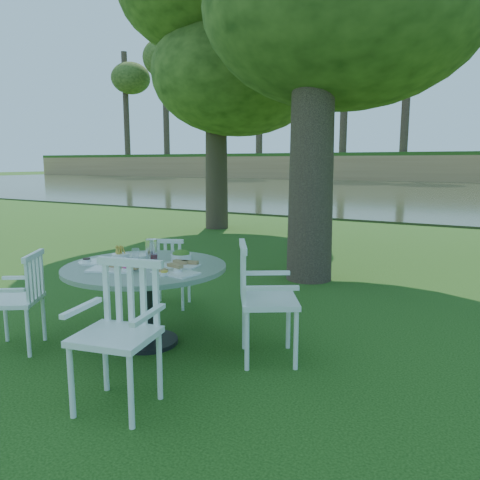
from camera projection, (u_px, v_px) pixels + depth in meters
name	position (u px, v px, depth m)	size (l,w,h in m)	color
ground	(231.00, 322.00, 4.94)	(140.00, 140.00, 0.00)	#143A0C
table	(146.00, 280.00, 4.26)	(1.47, 1.47, 0.74)	black
chair_ne	(257.00, 292.00, 3.92)	(0.67, 0.68, 1.00)	white
chair_nw	(168.00, 267.00, 5.34)	(0.53, 0.52, 0.82)	white
chair_sw	(24.00, 293.00, 4.15)	(0.59, 0.60, 0.88)	white
chair_se	(123.00, 321.00, 3.21)	(0.59, 0.57, 1.00)	white
tableware	(146.00, 259.00, 4.30)	(1.27, 0.90, 0.22)	white
river	(451.00, 194.00, 24.71)	(100.00, 28.00, 0.12)	#2B321D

